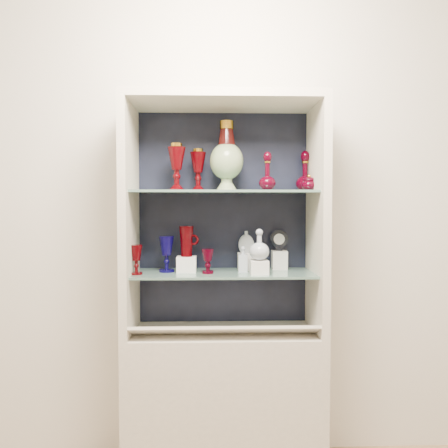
{
  "coord_description": "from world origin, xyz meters",
  "views": [
    {
      "loc": [
        -0.07,
        -0.69,
        1.39
      ],
      "look_at": [
        0.0,
        1.53,
        1.3
      ],
      "focal_mm": 35.0,
      "sensor_mm": 36.0,
      "label": 1
    }
  ],
  "objects_px": {
    "enamel_urn": "(227,156)",
    "clear_round_decanter": "(259,245)",
    "cobalt_goblet": "(167,254)",
    "ruby_pitcher": "(187,241)",
    "clear_square_bottle": "(243,259)",
    "cameo_medallion": "(279,240)",
    "pedestal_lamp_right": "(198,170)",
    "ruby_decanter_a": "(267,169)",
    "flat_flask": "(246,242)",
    "pedestal_lamp_left": "(177,167)",
    "ruby_decanter_b": "(305,170)",
    "lidded_bowl": "(309,182)",
    "ruby_goblet_tall": "(136,260)",
    "ruby_goblet_small": "(208,261)"
  },
  "relations": [
    {
      "from": "clear_square_bottle",
      "to": "lidded_bowl",
      "type": "bearing_deg",
      "value": 0.42
    },
    {
      "from": "pedestal_lamp_left",
      "to": "ruby_decanter_b",
      "type": "distance_m",
      "value": 0.69
    },
    {
      "from": "clear_square_bottle",
      "to": "pedestal_lamp_left",
      "type": "bearing_deg",
      "value": -178.2
    },
    {
      "from": "pedestal_lamp_left",
      "to": "enamel_urn",
      "type": "xyz_separation_m",
      "value": [
        0.26,
        0.04,
        0.06
      ]
    },
    {
      "from": "enamel_urn",
      "to": "cobalt_goblet",
      "type": "xyz_separation_m",
      "value": [
        -0.31,
        -0.02,
        -0.51
      ]
    },
    {
      "from": "cobalt_goblet",
      "to": "ruby_pitcher",
      "type": "distance_m",
      "value": 0.12
    },
    {
      "from": "clear_square_bottle",
      "to": "clear_round_decanter",
      "type": "bearing_deg",
      "value": -44.65
    },
    {
      "from": "enamel_urn",
      "to": "ruby_goblet_small",
      "type": "bearing_deg",
      "value": -142.75
    },
    {
      "from": "ruby_goblet_small",
      "to": "cameo_medallion",
      "type": "relative_size",
      "value": 1.07
    },
    {
      "from": "lidded_bowl",
      "to": "cameo_medallion",
      "type": "xyz_separation_m",
      "value": [
        -0.14,
        0.1,
        -0.31
      ]
    },
    {
      "from": "ruby_decanter_b",
      "to": "cameo_medallion",
      "type": "relative_size",
      "value": 2.0
    },
    {
      "from": "ruby_decanter_a",
      "to": "ruby_goblet_tall",
      "type": "xyz_separation_m",
      "value": [
        -0.66,
        -0.01,
        -0.45
      ]
    },
    {
      "from": "enamel_urn",
      "to": "clear_round_decanter",
      "type": "bearing_deg",
      "value": -33.68
    },
    {
      "from": "clear_round_decanter",
      "to": "clear_square_bottle",
      "type": "bearing_deg",
      "value": 135.35
    },
    {
      "from": "ruby_decanter_b",
      "to": "cameo_medallion",
      "type": "bearing_deg",
      "value": 178.79
    },
    {
      "from": "pedestal_lamp_left",
      "to": "clear_square_bottle",
      "type": "relative_size",
      "value": 1.79
    },
    {
      "from": "ruby_decanter_b",
      "to": "flat_flask",
      "type": "bearing_deg",
      "value": -177.42
    },
    {
      "from": "pedestal_lamp_right",
      "to": "ruby_decanter_a",
      "type": "bearing_deg",
      "value": -18.14
    },
    {
      "from": "pedestal_lamp_left",
      "to": "ruby_pitcher",
      "type": "bearing_deg",
      "value": 26.44
    },
    {
      "from": "pedestal_lamp_right",
      "to": "ruby_pitcher",
      "type": "bearing_deg",
      "value": -143.14
    },
    {
      "from": "ruby_decanter_a",
      "to": "flat_flask",
      "type": "relative_size",
      "value": 1.78
    },
    {
      "from": "ruby_goblet_tall",
      "to": "ruby_pitcher",
      "type": "bearing_deg",
      "value": 17.58
    },
    {
      "from": "pedestal_lamp_right",
      "to": "cameo_medallion",
      "type": "xyz_separation_m",
      "value": [
        0.44,
        0.04,
        -0.37
      ]
    },
    {
      "from": "enamel_urn",
      "to": "pedestal_lamp_right",
      "type": "bearing_deg",
      "value": 170.26
    },
    {
      "from": "pedestal_lamp_left",
      "to": "ruby_goblet_small",
      "type": "bearing_deg",
      "value": -11.49
    },
    {
      "from": "cobalt_goblet",
      "to": "ruby_pitcher",
      "type": "bearing_deg",
      "value": -1.31
    },
    {
      "from": "lidded_bowl",
      "to": "ruby_goblet_tall",
      "type": "bearing_deg",
      "value": -175.6
    },
    {
      "from": "cobalt_goblet",
      "to": "clear_round_decanter",
      "type": "xyz_separation_m",
      "value": [
        0.47,
        -0.09,
        0.05
      ]
    },
    {
      "from": "enamel_urn",
      "to": "ruby_goblet_small",
      "type": "xyz_separation_m",
      "value": [
        -0.1,
        -0.07,
        -0.54
      ]
    },
    {
      "from": "clear_round_decanter",
      "to": "cameo_medallion",
      "type": "xyz_separation_m",
      "value": [
        0.13,
        0.17,
        0.01
      ]
    },
    {
      "from": "ruby_pitcher",
      "to": "flat_flask",
      "type": "height_order",
      "value": "ruby_pitcher"
    },
    {
      "from": "pedestal_lamp_left",
      "to": "lidded_bowl",
      "type": "height_order",
      "value": "pedestal_lamp_left"
    },
    {
      "from": "pedestal_lamp_right",
      "to": "clear_round_decanter",
      "type": "distance_m",
      "value": 0.51
    },
    {
      "from": "enamel_urn",
      "to": "flat_flask",
      "type": "distance_m",
      "value": 0.46
    },
    {
      "from": "ruby_pitcher",
      "to": "ruby_goblet_small",
      "type": "bearing_deg",
      "value": -13.76
    },
    {
      "from": "enamel_urn",
      "to": "ruby_decanter_b",
      "type": "xyz_separation_m",
      "value": [
        0.42,
        0.06,
        -0.06
      ]
    },
    {
      "from": "enamel_urn",
      "to": "ruby_decanter_a",
      "type": "bearing_deg",
      "value": -23.9
    },
    {
      "from": "pedestal_lamp_right",
      "to": "cameo_medallion",
      "type": "bearing_deg",
      "value": 5.41
    },
    {
      "from": "cobalt_goblet",
      "to": "ruby_pitcher",
      "type": "relative_size",
      "value": 1.18
    },
    {
      "from": "clear_square_bottle",
      "to": "flat_flask",
      "type": "distance_m",
      "value": 0.12
    },
    {
      "from": "ruby_pitcher",
      "to": "clear_round_decanter",
      "type": "xyz_separation_m",
      "value": [
        0.37,
        -0.09,
        -0.01
      ]
    },
    {
      "from": "pedestal_lamp_right",
      "to": "ruby_goblet_small",
      "type": "xyz_separation_m",
      "value": [
        0.05,
        -0.1,
        -0.47
      ]
    },
    {
      "from": "ruby_decanter_a",
      "to": "flat_flask",
      "type": "height_order",
      "value": "ruby_decanter_a"
    },
    {
      "from": "clear_square_bottle",
      "to": "cameo_medallion",
      "type": "relative_size",
      "value": 1.16
    },
    {
      "from": "pedestal_lamp_right",
      "to": "clear_square_bottle",
      "type": "xyz_separation_m",
      "value": [
        0.23,
        -0.06,
        -0.46
      ]
    },
    {
      "from": "ruby_pitcher",
      "to": "clear_square_bottle",
      "type": "relative_size",
      "value": 1.18
    },
    {
      "from": "enamel_urn",
      "to": "ruby_goblet_tall",
      "type": "bearing_deg",
      "value": -167.96
    },
    {
      "from": "enamel_urn",
      "to": "cobalt_goblet",
      "type": "height_order",
      "value": "enamel_urn"
    },
    {
      "from": "flat_flask",
      "to": "pedestal_lamp_right",
      "type": "bearing_deg",
      "value": -154.59
    },
    {
      "from": "cobalt_goblet",
      "to": "lidded_bowl",
      "type": "bearing_deg",
      "value": -0.99
    }
  ]
}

